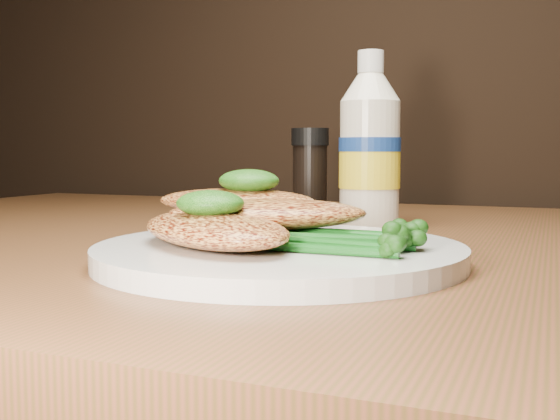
% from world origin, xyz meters
% --- Properties ---
extents(plate, '(0.27, 0.27, 0.01)m').
position_xyz_m(plate, '(0.09, 0.89, 0.76)').
color(plate, silver).
rests_on(plate, dining_table).
extents(chicken_front, '(0.17, 0.16, 0.02)m').
position_xyz_m(chicken_front, '(0.05, 0.86, 0.78)').
color(chicken_front, '#DD9346').
rests_on(chicken_front, plate).
extents(chicken_mid, '(0.17, 0.13, 0.02)m').
position_xyz_m(chicken_mid, '(0.07, 0.90, 0.78)').
color(chicken_mid, '#DD9346').
rests_on(chicken_mid, plate).
extents(chicken_back, '(0.14, 0.08, 0.02)m').
position_xyz_m(chicken_back, '(0.03, 0.93, 0.79)').
color(chicken_back, '#DD9346').
rests_on(chicken_back, plate).
extents(pesto_front, '(0.06, 0.06, 0.02)m').
position_xyz_m(pesto_front, '(0.05, 0.86, 0.79)').
color(pesto_front, '#083307').
rests_on(pesto_front, chicken_front).
extents(pesto_back, '(0.06, 0.06, 0.02)m').
position_xyz_m(pesto_back, '(0.04, 0.93, 0.81)').
color(pesto_back, '#083307').
rests_on(pesto_back, chicken_back).
extents(broccolini_bundle, '(0.15, 0.13, 0.02)m').
position_xyz_m(broccolini_bundle, '(0.13, 0.89, 0.77)').
color(broccolini_bundle, '#114F14').
rests_on(broccolini_bundle, plate).
extents(mayo_bottle, '(0.08, 0.08, 0.19)m').
position_xyz_m(mayo_bottle, '(0.08, 1.15, 0.84)').
color(mayo_bottle, beige).
rests_on(mayo_bottle, dining_table).
extents(pepper_grinder, '(0.04, 0.04, 0.11)m').
position_xyz_m(pepper_grinder, '(0.00, 1.18, 0.80)').
color(pepper_grinder, black).
rests_on(pepper_grinder, dining_table).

